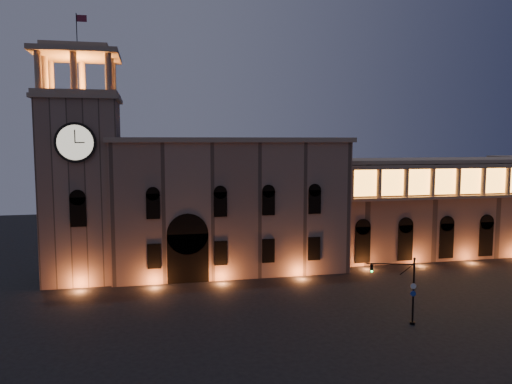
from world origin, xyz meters
TOP-DOWN VIEW (x-y plane):
  - ground at (0.00, 0.00)m, footprint 160.00×160.00m
  - government_building at (-2.08, 21.93)m, footprint 30.80×12.80m
  - clock_tower at (-20.50, 20.98)m, footprint 9.80×9.80m
  - colonnade_wing at (32.00, 23.92)m, footprint 40.60×11.50m
  - traffic_light at (10.79, -2.10)m, footprint 4.51×1.58m

SIDE VIEW (x-z plane):
  - ground at x=0.00m, z-range 0.00..0.00m
  - traffic_light at x=10.79m, z-range 0.16..6.59m
  - colonnade_wing at x=32.00m, z-range 0.08..14.58m
  - government_building at x=-2.08m, z-range -0.03..17.57m
  - clock_tower at x=-20.50m, z-range -3.70..28.70m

